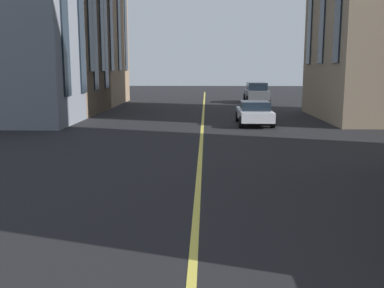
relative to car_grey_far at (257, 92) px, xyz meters
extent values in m
cube|color=#D8C64C|center=(-21.66, 4.90, -0.96)|extent=(80.00, 0.16, 0.01)
cube|color=slate|center=(0.00, 0.00, -0.19)|extent=(4.70, 1.95, 0.80)
cube|color=#19232D|center=(0.00, 0.00, 0.56)|extent=(2.58, 1.72, 0.70)
cylinder|color=black|center=(1.55, 0.94, -0.59)|extent=(0.76, 0.27, 0.76)
cylinder|color=black|center=(1.55, -0.94, -0.59)|extent=(0.76, 0.27, 0.76)
cylinder|color=black|center=(-1.55, 0.94, -0.59)|extent=(0.76, 0.27, 0.76)
cylinder|color=black|center=(-1.55, -0.94, -0.59)|extent=(0.76, 0.27, 0.76)
cube|color=silver|center=(-16.17, 1.91, -0.37)|extent=(4.40, 1.80, 0.55)
cube|color=#19232D|center=(-16.39, 1.91, 0.15)|extent=(1.85, 1.58, 0.50)
cylinder|color=black|center=(-14.72, 2.77, -0.65)|extent=(0.64, 0.22, 0.64)
cylinder|color=black|center=(-14.72, 1.04, -0.65)|extent=(0.64, 0.22, 0.64)
cylinder|color=black|center=(-17.62, 2.77, -0.65)|extent=(0.64, 0.22, 0.64)
cylinder|color=black|center=(-17.62, 1.04, -0.65)|extent=(0.64, 0.22, 0.64)
cube|color=slate|center=(-12.55, 17.44, 5.13)|extent=(13.05, 10.07, 12.20)
cube|color=#19232D|center=(-17.44, 12.35, 5.38)|extent=(1.10, 0.10, 9.27)
cube|color=#19232D|center=(-14.18, 12.35, 5.38)|extent=(1.10, 0.10, 9.27)
cube|color=#19232D|center=(-10.92, 12.35, 5.38)|extent=(1.10, 0.10, 9.27)
cube|color=#19232D|center=(-7.65, 12.35, 5.38)|extent=(1.10, 0.10, 9.27)
camera|label=1|loc=(-41.94, 4.69, 2.31)|focal=41.66mm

